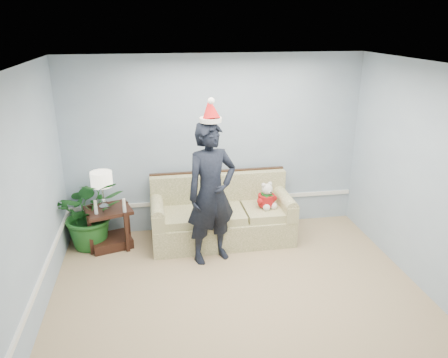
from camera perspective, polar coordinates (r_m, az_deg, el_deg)
room_shell at (r=4.32m, az=3.68°, el=-4.36°), size 4.54×5.04×2.74m
wainscot_trim at (r=5.69m, az=-11.05°, el=-8.53°), size 4.49×4.99×0.06m
sofa at (r=6.59m, az=-0.34°, el=-5.00°), size 2.08×0.91×0.97m
side_table at (r=6.62m, az=-14.64°, el=-6.66°), size 0.74×0.67×0.60m
table_lamp at (r=6.37m, az=-15.70°, el=-0.20°), size 0.30×0.30×0.54m
candle_pair at (r=6.28m, az=-14.66°, el=-3.54°), size 0.44×0.05×0.20m
houseplant at (r=6.58m, az=-17.03°, el=-4.13°), size 1.05×0.93×1.08m
man at (r=5.78m, az=-1.66°, el=-1.90°), size 0.82×0.67×1.95m
santa_hat at (r=5.48m, az=-1.80°, el=8.91°), size 0.33×0.36×0.33m
teddy_bear at (r=6.48m, az=5.58°, el=-2.55°), size 0.31×0.32×0.40m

